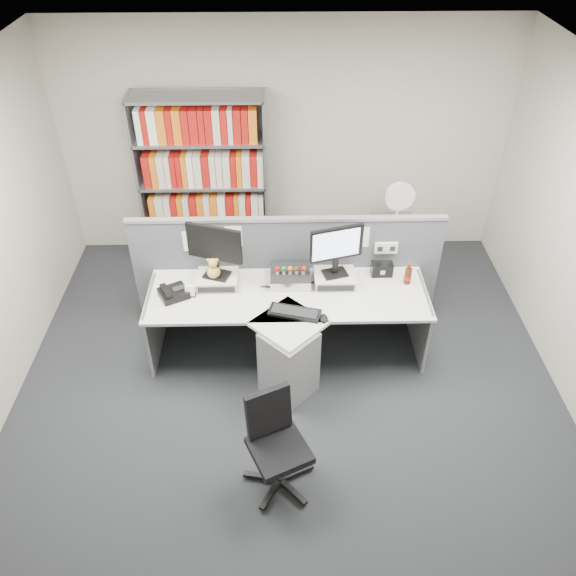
{
  "coord_description": "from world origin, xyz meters",
  "views": [
    {
      "loc": [
        -0.08,
        -3.32,
        4.04
      ],
      "look_at": [
        0.0,
        0.65,
        0.92
      ],
      "focal_mm": 35.87,
      "sensor_mm": 36.0,
      "label": 1
    }
  ],
  "objects_px": {
    "desktop_pc": "(290,277)",
    "desk_fan": "(399,199)",
    "monitor_left": "(215,247)",
    "office_chair": "(275,440)",
    "desk_phone": "(173,293)",
    "filing_cabinet": "(392,253)",
    "cola_bottle": "(408,276)",
    "monitor_right": "(336,247)",
    "desk": "(288,331)",
    "keyboard": "(295,312)",
    "desk_calendar": "(190,291)",
    "shelving_unit": "(204,186)",
    "speaker": "(382,269)",
    "mouse": "(324,318)"
  },
  "relations": [
    {
      "from": "filing_cabinet",
      "to": "desk_fan",
      "type": "bearing_deg",
      "value": -90.0
    },
    {
      "from": "monitor_right",
      "to": "shelving_unit",
      "type": "distance_m",
      "value": 1.99
    },
    {
      "from": "desk",
      "to": "shelving_unit",
      "type": "relative_size",
      "value": 1.3
    },
    {
      "from": "office_chair",
      "to": "desktop_pc",
      "type": "bearing_deg",
      "value": 84.79
    },
    {
      "from": "speaker",
      "to": "keyboard",
      "type": "bearing_deg",
      "value": -146.66
    },
    {
      "from": "desk",
      "to": "shelving_unit",
      "type": "distance_m",
      "value": 2.12
    },
    {
      "from": "monitor_left",
      "to": "office_chair",
      "type": "relative_size",
      "value": 0.62
    },
    {
      "from": "desk_phone",
      "to": "shelving_unit",
      "type": "relative_size",
      "value": 0.16
    },
    {
      "from": "desk",
      "to": "monitor_right",
      "type": "bearing_deg",
      "value": 40.79
    },
    {
      "from": "monitor_left",
      "to": "filing_cabinet",
      "type": "height_order",
      "value": "monitor_left"
    },
    {
      "from": "desk_calendar",
      "to": "speaker",
      "type": "relative_size",
      "value": 0.58
    },
    {
      "from": "monitor_left",
      "to": "desk_phone",
      "type": "height_order",
      "value": "monitor_left"
    },
    {
      "from": "speaker",
      "to": "shelving_unit",
      "type": "bearing_deg",
      "value": 143.34
    },
    {
      "from": "desk_calendar",
      "to": "keyboard",
      "type": "bearing_deg",
      "value": -16.02
    },
    {
      "from": "desk",
      "to": "monitor_left",
      "type": "relative_size",
      "value": 4.88
    },
    {
      "from": "mouse",
      "to": "office_chair",
      "type": "relative_size",
      "value": 0.13
    },
    {
      "from": "office_chair",
      "to": "cola_bottle",
      "type": "bearing_deg",
      "value": 51.62
    },
    {
      "from": "cola_bottle",
      "to": "filing_cabinet",
      "type": "height_order",
      "value": "cola_bottle"
    },
    {
      "from": "desktop_pc",
      "to": "desk_calendar",
      "type": "distance_m",
      "value": 0.94
    },
    {
      "from": "desk_phone",
      "to": "desk_fan",
      "type": "bearing_deg",
      "value": 27.91
    },
    {
      "from": "monitor_right",
      "to": "desktop_pc",
      "type": "relative_size",
      "value": 1.36
    },
    {
      "from": "desktop_pc",
      "to": "desk_fan",
      "type": "xyz_separation_m",
      "value": [
        1.17,
        0.98,
        0.27
      ]
    },
    {
      "from": "monitor_left",
      "to": "desktop_pc",
      "type": "height_order",
      "value": "monitor_left"
    },
    {
      "from": "desktop_pc",
      "to": "desk_fan",
      "type": "distance_m",
      "value": 1.55
    },
    {
      "from": "cola_bottle",
      "to": "desk_fan",
      "type": "relative_size",
      "value": 0.41
    },
    {
      "from": "keyboard",
      "to": "desk_phone",
      "type": "height_order",
      "value": "desk_phone"
    },
    {
      "from": "desk",
      "to": "desk_calendar",
      "type": "distance_m",
      "value": 0.97
    },
    {
      "from": "monitor_right",
      "to": "filing_cabinet",
      "type": "bearing_deg",
      "value": 53.37
    },
    {
      "from": "monitor_left",
      "to": "desktop_pc",
      "type": "relative_size",
      "value": 1.42
    },
    {
      "from": "monitor_right",
      "to": "desk_calendar",
      "type": "relative_size",
      "value": 4.4
    },
    {
      "from": "desk",
      "to": "monitor_right",
      "type": "relative_size",
      "value": 5.11
    },
    {
      "from": "monitor_right",
      "to": "office_chair",
      "type": "xyz_separation_m",
      "value": [
        -0.57,
        -1.6,
        -0.67
      ]
    },
    {
      "from": "monitor_left",
      "to": "filing_cabinet",
      "type": "bearing_deg",
      "value": 28.71
    },
    {
      "from": "filing_cabinet",
      "to": "office_chair",
      "type": "relative_size",
      "value": 0.82
    },
    {
      "from": "cola_bottle",
      "to": "shelving_unit",
      "type": "distance_m",
      "value": 2.52
    },
    {
      "from": "desk_phone",
      "to": "desk_calendar",
      "type": "relative_size",
      "value": 2.76
    },
    {
      "from": "desk_fan",
      "to": "keyboard",
      "type": "bearing_deg",
      "value": -128.13
    },
    {
      "from": "speaker",
      "to": "cola_bottle",
      "type": "bearing_deg",
      "value": -31.6
    },
    {
      "from": "speaker",
      "to": "monitor_right",
      "type": "bearing_deg",
      "value": -165.63
    },
    {
      "from": "speaker",
      "to": "office_chair",
      "type": "height_order",
      "value": "office_chair"
    },
    {
      "from": "desktop_pc",
      "to": "keyboard",
      "type": "distance_m",
      "value": 0.48
    },
    {
      "from": "desktop_pc",
      "to": "desk_calendar",
      "type": "height_order",
      "value": "desk_calendar"
    },
    {
      "from": "keyboard",
      "to": "speaker",
      "type": "relative_size",
      "value": 2.42
    },
    {
      "from": "desk",
      "to": "desk_phone",
      "type": "distance_m",
      "value": 1.11
    },
    {
      "from": "speaker",
      "to": "office_chair",
      "type": "relative_size",
      "value": 0.23
    },
    {
      "from": "desk",
      "to": "cola_bottle",
      "type": "bearing_deg",
      "value": 17.91
    },
    {
      "from": "speaker",
      "to": "shelving_unit",
      "type": "distance_m",
      "value": 2.26
    },
    {
      "from": "cola_bottle",
      "to": "desk_fan",
      "type": "height_order",
      "value": "desk_fan"
    },
    {
      "from": "monitor_right",
      "to": "desk_phone",
      "type": "bearing_deg",
      "value": -173.27
    },
    {
      "from": "desk",
      "to": "desk_fan",
      "type": "height_order",
      "value": "desk_fan"
    }
  ]
}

